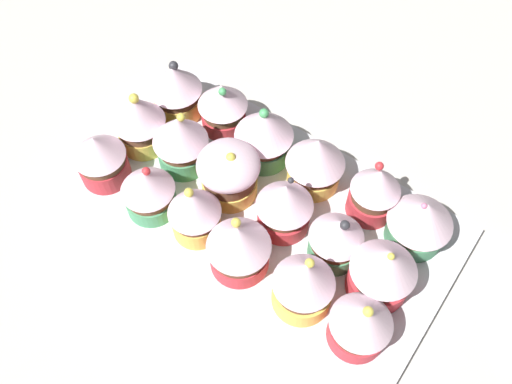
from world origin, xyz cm
name	(u,v)px	position (x,y,z in cm)	size (l,w,h in cm)	color
ground_plane	(256,219)	(0.00, 0.00, -1.50)	(180.00, 180.00, 3.00)	beige
baking_tray	(256,209)	(0.00, 0.00, 0.60)	(43.18, 24.07, 1.20)	silver
cupcake_0	(420,221)	(-15.74, -6.69, 4.76)	(6.76, 6.76, 6.94)	#4C9E6B
cupcake_1	(375,191)	(-10.27, -7.02, 4.89)	(5.29, 5.29, 7.60)	#D1333D
cupcake_2	(316,161)	(-3.21, -6.53, 5.14)	(6.54, 6.54, 7.46)	#EFC651
cupcake_3	(264,134)	(3.40, -6.19, 5.30)	(6.67, 6.67, 8.09)	#4C9E6B
cupcake_4	(223,105)	(9.93, -7.07, 4.90)	(5.86, 5.86, 7.31)	#D1333D
cupcake_5	(176,89)	(15.84, -5.62, 5.14)	(6.30, 6.30, 7.86)	#EFC651
cupcake_6	(383,270)	(-15.36, 0.60, 5.32)	(6.48, 6.48, 8.22)	#D1333D
cupcake_7	(335,240)	(-9.85, 0.26, 4.75)	(5.56, 5.56, 7.21)	#4C9E6B
cupcake_8	(287,202)	(-3.62, -0.43, 5.03)	(6.02, 6.02, 7.56)	#D1333D
cupcake_9	(227,175)	(3.61, 0.34, 4.77)	(6.84, 6.84, 7.15)	#EFC651
cupcake_10	(183,138)	(10.31, -0.44, 5.27)	(6.22, 6.22, 8.08)	#4C9E6B
cupcake_11	(139,120)	(15.96, 0.57, 5.34)	(6.02, 6.02, 8.29)	#EFC651
cupcake_12	(361,322)	(-16.22, 6.13, 4.96)	(5.90, 5.90, 7.61)	#D1333D
cupcake_13	(304,283)	(-9.96, 6.11, 5.24)	(6.02, 6.02, 8.25)	#EFC651
cupcake_14	(239,246)	(-2.59, 6.46, 4.91)	(6.51, 6.51, 7.49)	#D1333D
cupcake_15	(194,211)	(3.44, 5.98, 5.07)	(5.57, 5.57, 7.78)	#EFC651
cupcake_16	(148,190)	(9.26, 6.67, 4.54)	(5.80, 5.80, 6.81)	#4C9E6B
cupcake_17	(100,157)	(16.28, 6.62, 4.68)	(5.79, 5.79, 6.81)	#D1333D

